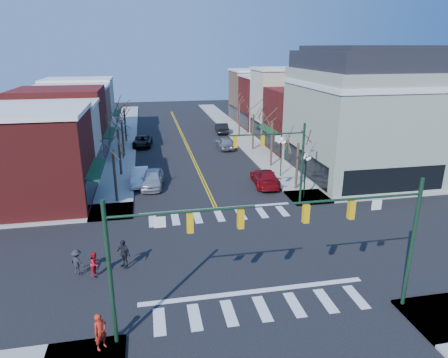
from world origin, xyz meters
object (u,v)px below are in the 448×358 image
pedestrian_red_b (95,263)px  pedestrian_dark_a (124,253)px  lamppost_corner (306,168)px  car_left_near (152,179)px  lamppost_midblock (282,150)px  car_right_mid (224,143)px  pedestrian_dark_b (77,262)px  car_right_far (222,128)px  pedestrian_red_a (100,332)px  car_right_near (265,177)px  car_left_far (142,141)px  victorian_corner (361,113)px  car_left_mid (140,177)px

pedestrian_red_b → pedestrian_dark_a: pedestrian_dark_a is taller
lamppost_corner → pedestrian_dark_a: lamppost_corner is taller
lamppost_corner → car_left_near: 14.81m
lamppost_midblock → pedestrian_dark_a: (-15.50, -15.63, -1.90)m
car_right_mid → pedestrian_dark_b: size_ratio=2.96×
lamppost_corner → pedestrian_red_b: 19.84m
car_right_mid → pedestrian_dark_b: 32.87m
lamppost_corner → car_right_far: size_ratio=0.87×
car_right_far → pedestrian_red_a: bearing=76.4°
car_right_near → car_right_far: car_right_far is taller
lamppost_midblock → car_left_near: lamppost_midblock is taller
lamppost_corner → car_left_far: lamppost_corner is taller
car_left_far → pedestrian_red_b: pedestrian_red_b is taller
car_right_mid → pedestrian_red_b: size_ratio=3.08×
victorian_corner → lamppost_corner: 10.89m
pedestrian_dark_b → car_right_far: bearing=-75.8°
lamppost_midblock → car_left_far: lamppost_midblock is taller
car_right_mid → car_right_far: bearing=-101.5°
car_left_near → pedestrian_red_a: size_ratio=2.81×
car_left_mid → car_left_far: 16.35m
car_left_far → lamppost_corner: bearing=-52.9°
car_left_far → pedestrian_dark_a: pedestrian_dark_a is taller
car_right_mid → pedestrian_red_a: (-12.83, -36.11, 0.23)m
lamppost_corner → lamppost_midblock: size_ratio=1.00×
car_left_far → car_right_mid: car_right_mid is taller
lamppost_midblock → pedestrian_dark_b: lamppost_midblock is taller
pedestrian_red_a → car_right_far: bearing=31.9°
lamppost_corner → car_right_near: size_ratio=0.77×
victorian_corner → pedestrian_red_b: 30.48m
car_right_near → pedestrian_red_a: (-13.88, -20.63, 0.23)m
lamppost_corner → pedestrian_red_a: (-16.23, -16.23, -1.92)m
car_left_mid → car_right_near: bearing=-12.4°
car_left_mid → pedestrian_red_a: size_ratio=2.74×
car_right_far → car_left_mid: bearing=64.6°
lamppost_midblock → car_right_near: (-2.35, -2.10, -2.15)m
car_left_far → car_right_far: car_right_far is taller
pedestrian_red_b → car_left_mid: bearing=20.4°
victorian_corner → pedestrian_red_a: size_ratio=8.01×
pedestrian_dark_b → victorian_corner: bearing=-113.1°
car_left_mid → car_right_near: car_right_near is taller
pedestrian_dark_a → car_left_near: bearing=127.3°
pedestrian_red_a → pedestrian_dark_b: 7.05m
car_left_far → lamppost_midblock: bearing=-44.1°
victorian_corner → car_right_mid: (-11.70, 13.88, -5.85)m
lamppost_midblock → pedestrian_dark_a: lamppost_midblock is taller
pedestrian_dark_a → car_left_far: bearing=133.2°
victorian_corner → pedestrian_dark_a: size_ratio=7.84×
lamppost_corner → car_left_mid: (-14.60, 7.11, -2.16)m
car_right_far → pedestrian_red_b: size_ratio=3.23×
car_right_far → pedestrian_dark_a: size_ratio=2.73×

